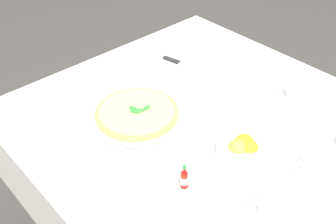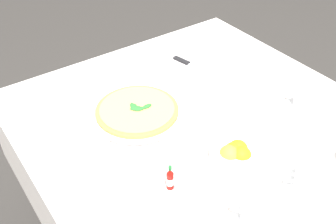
% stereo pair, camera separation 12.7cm
% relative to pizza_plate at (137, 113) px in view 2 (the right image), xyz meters
% --- Properties ---
extents(dining_table, '(1.11, 1.11, 0.74)m').
position_rel_pizza_plate_xyz_m(dining_table, '(0.13, 0.16, -0.14)').
color(dining_table, white).
rests_on(dining_table, ground_plane).
extents(pizza_plate, '(0.31, 0.31, 0.02)m').
position_rel_pizza_plate_xyz_m(pizza_plate, '(0.00, 0.00, 0.00)').
color(pizza_plate, white).
rests_on(pizza_plate, dining_table).
extents(pizza, '(0.28, 0.28, 0.02)m').
position_rel_pizza_plate_xyz_m(pizza, '(0.00, 0.00, 0.01)').
color(pizza, '#C68E47').
rests_on(pizza, pizza_plate).
extents(coffee_cup_near_left, '(0.13, 0.13, 0.07)m').
position_rel_pizza_plate_xyz_m(coffee_cup_near_left, '(0.53, 0.21, 0.02)').
color(coffee_cup_near_left, white).
rests_on(coffee_cup_near_left, dining_table).
extents(coffee_cup_far_left, '(0.13, 0.13, 0.07)m').
position_rel_pizza_plate_xyz_m(coffee_cup_far_left, '(0.54, 0.01, 0.02)').
color(coffee_cup_far_left, white).
rests_on(coffee_cup_far_left, dining_table).
extents(coffee_cup_right_edge, '(0.13, 0.13, 0.07)m').
position_rel_pizza_plate_xyz_m(coffee_cup_right_edge, '(0.30, 0.48, 0.02)').
color(coffee_cup_right_edge, white).
rests_on(coffee_cup_right_edge, dining_table).
extents(napkin_folded, '(0.25, 0.19, 0.02)m').
position_rel_pizza_plate_xyz_m(napkin_folded, '(-0.12, 0.32, -0.00)').
color(napkin_folded, silver).
rests_on(napkin_folded, dining_table).
extents(dinner_knife, '(0.19, 0.06, 0.01)m').
position_rel_pizza_plate_xyz_m(dinner_knife, '(-0.12, 0.32, 0.01)').
color(dinner_knife, silver).
rests_on(dinner_knife, napkin_folded).
extents(citrus_bowl, '(0.15, 0.15, 0.07)m').
position_rel_pizza_plate_xyz_m(citrus_bowl, '(0.35, 0.12, 0.02)').
color(citrus_bowl, white).
rests_on(citrus_bowl, dining_table).
extents(hot_sauce_bottle, '(0.02, 0.02, 0.08)m').
position_rel_pizza_plate_xyz_m(hot_sauce_bottle, '(0.32, -0.09, 0.02)').
color(hot_sauce_bottle, '#B7140F').
rests_on(hot_sauce_bottle, dining_table).
extents(salt_shaker, '(0.03, 0.03, 0.06)m').
position_rel_pizza_plate_xyz_m(salt_shaker, '(0.35, -0.08, 0.01)').
color(salt_shaker, white).
rests_on(salt_shaker, dining_table).
extents(pepper_shaker, '(0.03, 0.03, 0.06)m').
position_rel_pizza_plate_xyz_m(pepper_shaker, '(0.29, -0.10, 0.01)').
color(pepper_shaker, white).
rests_on(pepper_shaker, dining_table).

